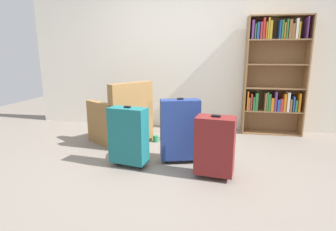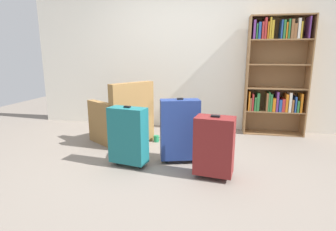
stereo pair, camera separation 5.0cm
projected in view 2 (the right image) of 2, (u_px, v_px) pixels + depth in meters
name	position (u px, v px, depth m)	size (l,w,h in m)	color
ground_plane	(161.00, 167.00, 3.09)	(9.55, 9.55, 0.00)	slate
back_wall	(184.00, 54.00, 4.62)	(5.46, 0.10, 2.60)	silver
bookshelf	(276.00, 74.00, 4.22)	(0.94, 0.30, 1.86)	olive
armchair	(123.00, 120.00, 3.97)	(0.97, 0.97, 0.90)	olive
mug	(156.00, 139.00, 3.98)	(0.12, 0.08, 0.10)	#1E7F4C
suitcase_navy_blue	(180.00, 130.00, 3.15)	(0.49, 0.31, 0.79)	navy
suitcase_teal	(128.00, 135.00, 3.04)	(0.46, 0.28, 0.72)	#19666B
suitcase_dark_red	(214.00, 146.00, 2.75)	(0.43, 0.31, 0.68)	maroon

